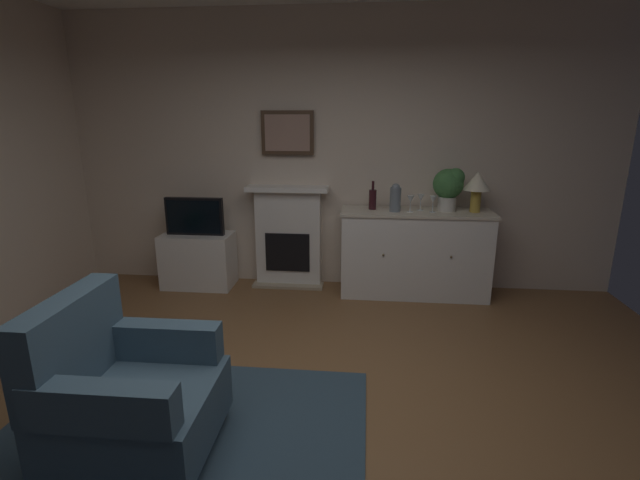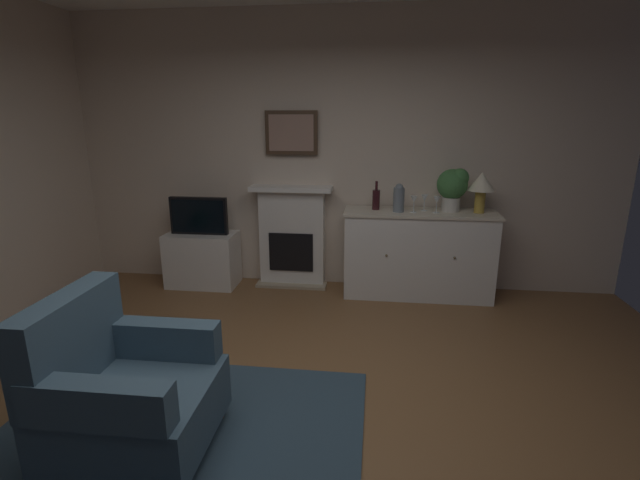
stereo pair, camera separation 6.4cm
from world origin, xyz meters
name	(u,v)px [view 2 (the right image)]	position (x,y,z in m)	size (l,w,h in m)	color
ground_plane	(305,435)	(0.00, 0.00, -0.05)	(5.83, 5.14, 0.10)	brown
wall_rear	(341,153)	(0.00, 2.54, 1.44)	(5.83, 0.06, 2.87)	beige
area_rug	(161,462)	(-0.73, -0.39, 0.01)	(2.16, 2.00, 0.02)	#2D4251
fireplace_unit	(292,236)	(-0.51, 2.41, 0.55)	(0.87, 0.30, 1.10)	white
framed_picture	(291,133)	(-0.51, 2.46, 1.65)	(0.55, 0.04, 0.45)	#473323
sideboard_cabinet	(418,254)	(0.83, 2.23, 0.45)	(1.52, 0.49, 0.89)	white
table_lamp	(481,185)	(1.39, 2.23, 1.17)	(0.26, 0.26, 0.40)	#B79338
wine_bottle	(376,199)	(0.38, 2.27, 1.00)	(0.08, 0.08, 0.29)	#331419
wine_glass_left	(414,200)	(0.75, 2.18, 1.02)	(0.07, 0.07, 0.16)	silver
wine_glass_center	(425,199)	(0.86, 2.27, 1.02)	(0.07, 0.07, 0.16)	silver
wine_glass_right	(437,201)	(0.97, 2.18, 1.02)	(0.07, 0.07, 0.16)	silver
vase_decorative	(399,198)	(0.61, 2.18, 1.03)	(0.11, 0.11, 0.28)	slate
tv_cabinet	(203,259)	(-1.49, 2.25, 0.29)	(0.75, 0.42, 0.59)	white
tv_set	(199,216)	(-1.49, 2.23, 0.79)	(0.62, 0.07, 0.40)	black
potted_plant_small	(453,186)	(1.14, 2.28, 1.15)	(0.30, 0.30, 0.43)	beige
armchair	(124,391)	(-0.94, -0.31, 0.38)	(0.82, 0.79, 0.92)	#3F596B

